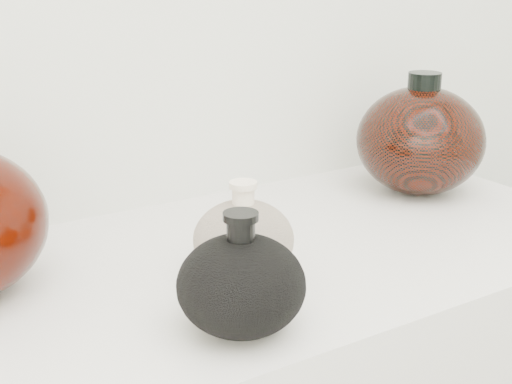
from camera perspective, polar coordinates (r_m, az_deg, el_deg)
black_gourd_vase at (r=0.75m, az=-1.19°, el=-7.39°), size 0.15×0.15×0.13m
cream_gourd_vase at (r=0.87m, az=-1.00°, el=-3.74°), size 0.16×0.16×0.12m
right_round_pot at (r=1.21m, az=13.00°, el=4.08°), size 0.22×0.22×0.20m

